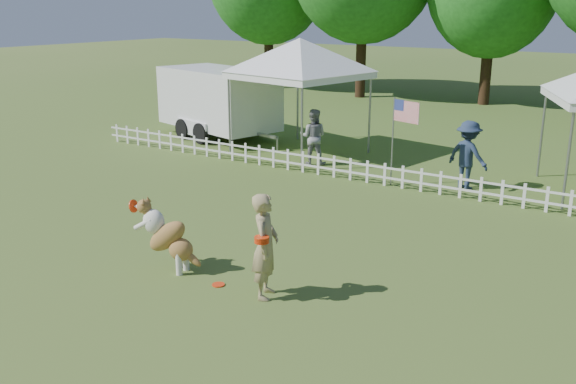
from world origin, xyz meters
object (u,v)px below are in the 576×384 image
(frisbee_on_turf, at_px, (218,285))
(spectator_a, at_px, (313,137))
(handler, at_px, (265,246))
(dog, at_px, (168,236))
(cargo_trailer, at_px, (218,103))
(spectator_b, at_px, (468,155))
(flag_pole, at_px, (393,142))
(canopy_tent_left, at_px, (300,98))

(frisbee_on_turf, height_order, spectator_a, spectator_a)
(handler, xyz_separation_m, spectator_a, (-4.02, 8.02, -0.04))
(dog, relative_size, spectator_a, 0.78)
(cargo_trailer, distance_m, spectator_b, 9.60)
(flag_pole, distance_m, spectator_a, 3.00)
(spectator_b, bearing_deg, canopy_tent_left, 6.70)
(dog, xyz_separation_m, flag_pole, (0.87, 7.29, 0.51))
(dog, distance_m, canopy_tent_left, 9.70)
(cargo_trailer, xyz_separation_m, spectator_a, (4.86, -1.59, -0.40))
(handler, bearing_deg, canopy_tent_left, 6.65)
(dog, bearing_deg, canopy_tent_left, 98.38)
(flag_pole, bearing_deg, dog, -77.83)
(canopy_tent_left, relative_size, cargo_trailer, 0.63)
(handler, bearing_deg, cargo_trailer, 19.73)
(frisbee_on_turf, relative_size, spectator_a, 0.13)
(handler, relative_size, spectator_a, 1.05)
(frisbee_on_turf, bearing_deg, flag_pole, 91.96)
(handler, xyz_separation_m, canopy_tent_left, (-5.14, 9.04, 0.88))
(cargo_trailer, distance_m, spectator_a, 5.13)
(dog, bearing_deg, flag_pole, 72.65)
(frisbee_on_turf, distance_m, spectator_a, 8.74)
(frisbee_on_turf, distance_m, flag_pole, 7.40)
(cargo_trailer, bearing_deg, frisbee_on_turf, -35.67)
(handler, distance_m, flag_pole, 7.30)
(handler, xyz_separation_m, dog, (-2.02, -0.08, -0.23))
(handler, distance_m, dog, 2.04)
(flag_pole, height_order, spectator_a, flag_pole)
(cargo_trailer, height_order, flag_pole, cargo_trailer)
(frisbee_on_turf, relative_size, cargo_trailer, 0.04)
(spectator_a, relative_size, spectator_b, 0.94)
(canopy_tent_left, bearing_deg, dog, -60.45)
(frisbee_on_turf, distance_m, canopy_tent_left, 10.23)
(handler, distance_m, frisbee_on_turf, 1.24)
(canopy_tent_left, bearing_deg, cargo_trailer, -178.13)
(canopy_tent_left, xyz_separation_m, flag_pole, (3.99, -1.83, -0.59))
(canopy_tent_left, bearing_deg, frisbee_on_turf, -54.45)
(frisbee_on_turf, distance_m, cargo_trailer, 12.64)
(dog, height_order, frisbee_on_turf, dog)
(dog, relative_size, spectator_b, 0.73)
(canopy_tent_left, bearing_deg, spectator_b, 0.20)
(dog, height_order, spectator_b, spectator_b)
(handler, bearing_deg, spectator_a, 3.64)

